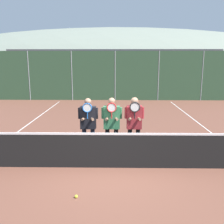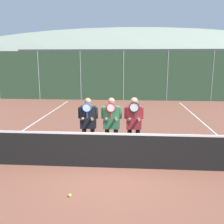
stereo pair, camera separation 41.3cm
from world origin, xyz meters
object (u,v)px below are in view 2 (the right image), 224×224
object	(u,v)px
player_center_left	(111,122)
player_leftmost	(88,122)
car_far_left	(48,85)
car_left_of_center	(111,86)
player_center_right	(134,122)
tennis_ball_on_court	(70,195)
car_center	(177,86)

from	to	relation	value
player_center_left	player_leftmost	bearing A→B (deg)	178.07
player_center_left	car_far_left	xyz separation A→B (m)	(-6.12, 12.68, -0.17)
player_leftmost	car_left_of_center	world-z (taller)	player_leftmost
player_leftmost	player_center_left	world-z (taller)	player_center_left
player_center_left	player_center_right	distance (m)	0.67
player_center_right	tennis_ball_on_court	bearing A→B (deg)	-119.99
tennis_ball_on_court	player_center_left	bearing A→B (deg)	73.63
car_far_left	car_left_of_center	size ratio (longest dim) A/B	0.94
car_far_left	car_center	distance (m)	10.38
player_center_right	tennis_ball_on_court	distance (m)	2.96
car_far_left	player_center_left	bearing A→B (deg)	-64.24
car_far_left	car_center	world-z (taller)	car_center
car_center	player_leftmost	bearing A→B (deg)	-111.18
car_far_left	car_left_of_center	distance (m)	5.10
tennis_ball_on_court	player_leftmost	bearing A→B (deg)	89.88
car_far_left	car_center	xyz separation A→B (m)	(10.38, 0.17, 0.00)
player_center_left	car_far_left	bearing A→B (deg)	115.76
car_center	player_center_right	bearing A→B (deg)	-105.58
player_center_left	car_left_of_center	xyz separation A→B (m)	(-1.02, 12.80, -0.20)
car_far_left	tennis_ball_on_court	xyz separation A→B (m)	(5.40, -15.11, -0.86)
car_left_of_center	car_center	bearing A→B (deg)	0.58
player_center_left	player_center_right	bearing A→B (deg)	-2.76
player_center_left	player_center_right	size ratio (longest dim) A/B	0.99
car_far_left	car_center	bearing A→B (deg)	0.96
player_leftmost	car_center	bearing A→B (deg)	68.82
player_center_right	car_far_left	distance (m)	14.41
player_leftmost	tennis_ball_on_court	distance (m)	2.66
car_far_left	tennis_ball_on_court	size ratio (longest dim) A/B	61.64
car_left_of_center	tennis_ball_on_court	distance (m)	15.25
car_left_of_center	player_center_right	bearing A→B (deg)	-82.52
car_center	car_left_of_center	bearing A→B (deg)	-179.42
player_center_left	tennis_ball_on_court	xyz separation A→B (m)	(-0.71, -2.43, -1.03)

